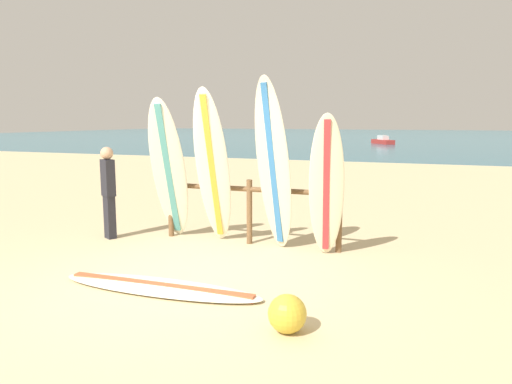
# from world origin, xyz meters

# --- Properties ---
(ground_plane) EXTENTS (120.00, 120.00, 0.00)m
(ground_plane) POSITION_xyz_m (0.00, 0.00, 0.00)
(ground_plane) COLOR #D3BC8C
(ocean_water) EXTENTS (120.00, 80.00, 0.01)m
(ocean_water) POSITION_xyz_m (0.00, 58.00, 0.00)
(ocean_water) COLOR teal
(ocean_water) RESTS_ON ground
(surfboard_rack) EXTENTS (2.97, 0.09, 1.03)m
(surfboard_rack) POSITION_xyz_m (0.11, 2.16, 0.67)
(surfboard_rack) COLOR brown
(surfboard_rack) RESTS_ON ground
(surfboard_leaning_far_left) EXTENTS (0.72, 1.00, 2.32)m
(surfboard_leaning_far_left) POSITION_xyz_m (-1.17, 1.87, 1.16)
(surfboard_leaning_far_left) COLOR silver
(surfboard_leaning_far_left) RESTS_ON ground
(surfboard_leaning_left) EXTENTS (0.69, 1.13, 2.44)m
(surfboard_leaning_left) POSITION_xyz_m (-0.35, 1.79, 1.22)
(surfboard_leaning_left) COLOR white
(surfboard_leaning_left) RESTS_ON ground
(surfboard_leaning_center_left) EXTENTS (0.65, 0.73, 2.59)m
(surfboard_leaning_center_left) POSITION_xyz_m (0.61, 1.85, 1.30)
(surfboard_leaning_center_left) COLOR beige
(surfboard_leaning_center_left) RESTS_ON ground
(surfboard_leaning_center) EXTENTS (0.60, 0.68, 2.07)m
(surfboard_leaning_center) POSITION_xyz_m (1.42, 1.76, 1.03)
(surfboard_leaning_center) COLOR beige
(surfboard_leaning_center) RESTS_ON ground
(surfboard_lying_on_sand) EXTENTS (2.57, 0.64, 0.08)m
(surfboard_lying_on_sand) POSITION_xyz_m (-0.11, -0.17, 0.04)
(surfboard_lying_on_sand) COLOR white
(surfboard_lying_on_sand) RESTS_ON ground
(beachgoer_standing) EXTENTS (0.29, 0.26, 1.53)m
(beachgoer_standing) POSITION_xyz_m (-2.20, 1.67, 0.84)
(beachgoer_standing) COLOR #26262D
(beachgoer_standing) RESTS_ON ground
(small_boat_offshore) EXTENTS (2.14, 2.69, 0.71)m
(small_boat_offshore) POSITION_xyz_m (-1.16, 36.15, 0.26)
(small_boat_offshore) COLOR #B22D28
(small_boat_offshore) RESTS_ON ocean_water
(beach_ball) EXTENTS (0.36, 0.36, 0.36)m
(beach_ball) POSITION_xyz_m (1.61, -0.73, 0.18)
(beach_ball) COLOR gold
(beach_ball) RESTS_ON ground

